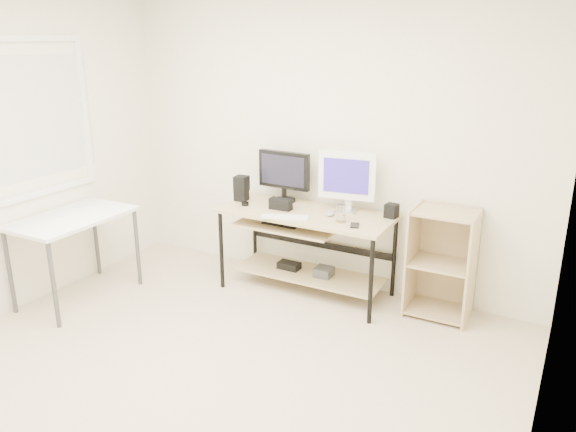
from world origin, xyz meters
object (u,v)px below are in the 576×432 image
(shelf_unit, at_px, (443,262))
(white_imac, at_px, (347,177))
(black_monitor, at_px, (284,173))
(desk, at_px, (304,234))
(audio_controller, at_px, (238,193))
(side_table, at_px, (73,225))

(shelf_unit, xyz_separation_m, white_imac, (-0.86, 0.00, 0.60))
(black_monitor, bearing_deg, white_imac, -0.17)
(desk, relative_size, audio_controller, 10.75)
(side_table, xyz_separation_m, white_imac, (1.97, 1.22, 0.38))
(side_table, relative_size, white_imac, 1.91)
(black_monitor, xyz_separation_m, white_imac, (0.62, -0.02, 0.04))
(audio_controller, bearing_deg, side_table, -130.63)
(shelf_unit, bearing_deg, audio_controller, -174.88)
(desk, height_order, shelf_unit, shelf_unit)
(side_table, relative_size, black_monitor, 1.98)
(white_imac, relative_size, audio_controller, 3.75)
(black_monitor, xyz_separation_m, audio_controller, (-0.38, -0.19, -0.19))
(desk, relative_size, white_imac, 2.86)
(black_monitor, height_order, audio_controller, black_monitor)
(shelf_unit, relative_size, white_imac, 1.72)
(side_table, distance_m, white_imac, 2.35)
(desk, bearing_deg, side_table, -147.35)
(shelf_unit, relative_size, black_monitor, 1.79)
(black_monitor, bearing_deg, desk, -29.46)
(side_table, xyz_separation_m, black_monitor, (1.35, 1.24, 0.34))
(side_table, relative_size, audio_controller, 7.16)
(audio_controller, bearing_deg, desk, 2.61)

